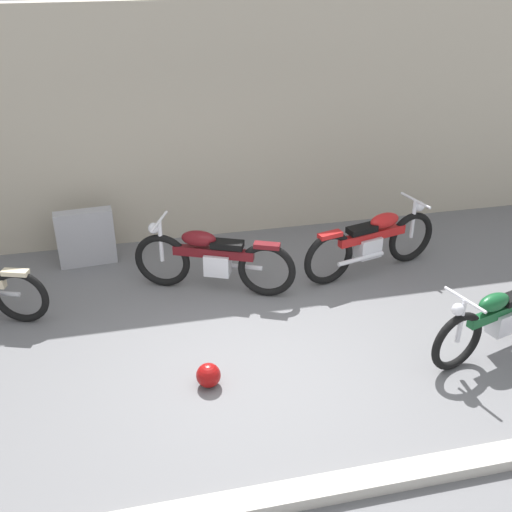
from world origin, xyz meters
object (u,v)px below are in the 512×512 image
at_px(stone_marker, 86,238).
at_px(helmet, 208,375).
at_px(motorcycle_green, 499,319).
at_px(motorcycle_maroon, 212,259).
at_px(motorcycle_red, 373,242).

relative_size(stone_marker, helmet, 3.14).
relative_size(stone_marker, motorcycle_green, 0.42).
height_order(stone_marker, motorcycle_green, motorcycle_green).
relative_size(motorcycle_green, motorcycle_maroon, 0.96).
relative_size(stone_marker, motorcycle_maroon, 0.40).
distance_m(motorcycle_maroon, motorcycle_red, 2.22).
height_order(helmet, motorcycle_maroon, motorcycle_maroon).
xyz_separation_m(helmet, motorcycle_red, (2.57, 1.91, 0.33)).
xyz_separation_m(motorcycle_maroon, motorcycle_red, (2.22, 0.02, -0.00)).
bearing_deg(helmet, stone_marker, 112.68).
distance_m(helmet, motorcycle_green, 3.25).
bearing_deg(stone_marker, motorcycle_green, -34.76).
height_order(motorcycle_green, motorcycle_red, motorcycle_red).
bearing_deg(stone_marker, motorcycle_red, -16.01).
bearing_deg(motorcycle_maroon, stone_marker, -11.42).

